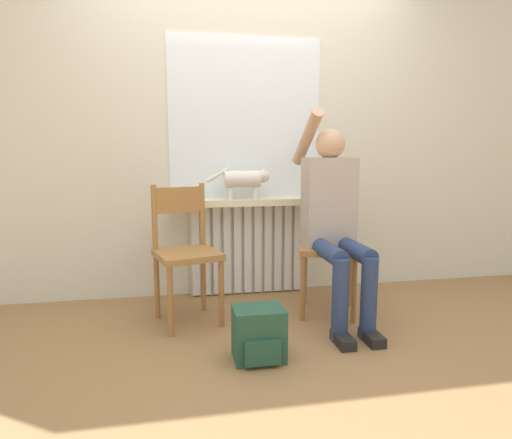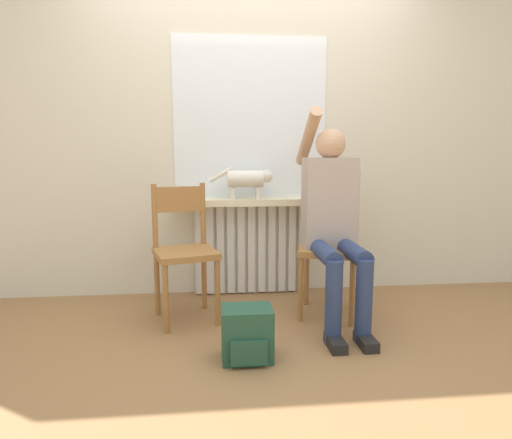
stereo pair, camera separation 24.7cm
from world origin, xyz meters
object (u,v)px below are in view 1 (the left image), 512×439
object	(u,v)px
person	(334,214)
cat	(245,179)
chair_right	(329,245)
chair_left	(185,251)
backpack	(259,334)

from	to	relation	value
person	cat	size ratio (longest dim) A/B	2.90
cat	person	bearing A→B (deg)	-45.35
chair_right	person	size ratio (longest dim) A/B	0.65
chair_left	cat	bearing A→B (deg)	24.69
chair_right	person	distance (m)	0.26
chair_right	backpack	xyz separation A→B (m)	(-0.61, -0.63, -0.33)
person	cat	xyz separation A→B (m)	(-0.51, 0.52, 0.21)
chair_left	cat	world-z (taller)	cat
cat	chair_left	bearing A→B (deg)	-139.13
cat	backpack	distance (m)	1.28
backpack	chair_left	bearing A→B (deg)	120.25
chair_right	backpack	world-z (taller)	chair_right
chair_left	person	bearing A→B (deg)	-23.33
person	backpack	world-z (taller)	person
person	chair_right	bearing A→B (deg)	84.22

